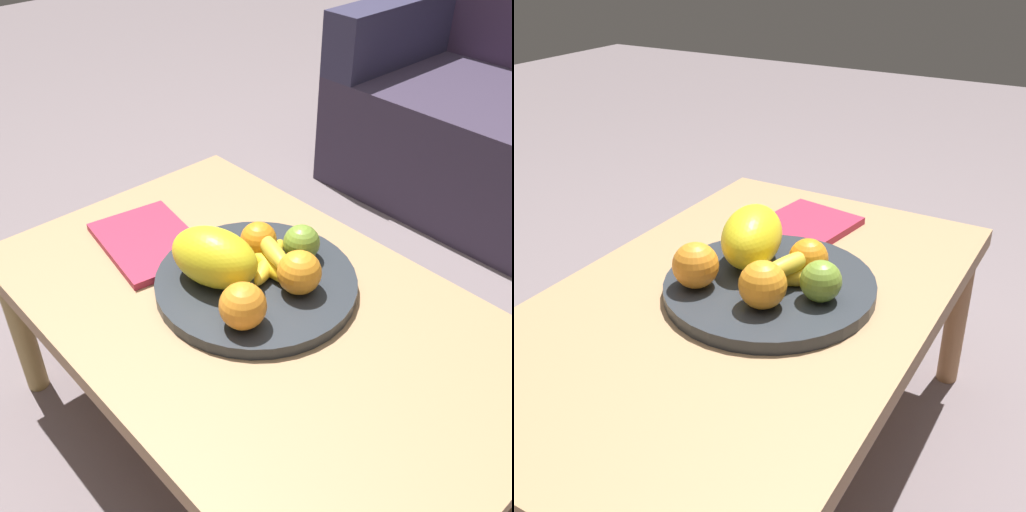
# 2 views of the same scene
# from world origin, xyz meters

# --- Properties ---
(ground_plane) EXTENTS (8.00, 8.00, 0.00)m
(ground_plane) POSITION_xyz_m (0.00, 0.00, 0.00)
(ground_plane) COLOR slate
(coffee_table) EXTENTS (1.04, 0.66, 0.40)m
(coffee_table) POSITION_xyz_m (0.00, 0.00, 0.36)
(coffee_table) COLOR tan
(coffee_table) RESTS_ON ground_plane
(fruit_bowl) EXTENTS (0.39, 0.39, 0.03)m
(fruit_bowl) POSITION_xyz_m (-0.04, 0.04, 0.41)
(fruit_bowl) COLOR #2D3137
(fruit_bowl) RESTS_ON coffee_table
(melon_large_front) EXTENTS (0.20, 0.16, 0.11)m
(melon_large_front) POSITION_xyz_m (-0.08, -0.03, 0.48)
(melon_large_front) COLOR yellow
(melon_large_front) RESTS_ON fruit_bowl
(orange_front) EXTENTS (0.08, 0.08, 0.08)m
(orange_front) POSITION_xyz_m (0.04, 0.07, 0.47)
(orange_front) COLOR orange
(orange_front) RESTS_ON fruit_bowl
(orange_left) EXTENTS (0.07, 0.07, 0.07)m
(orange_left) POSITION_xyz_m (-0.09, 0.09, 0.46)
(orange_left) COLOR orange
(orange_left) RESTS_ON fruit_bowl
(orange_right) EXTENTS (0.08, 0.08, 0.08)m
(orange_right) POSITION_xyz_m (0.04, -0.07, 0.47)
(orange_right) COLOR orange
(orange_right) RESTS_ON fruit_bowl
(apple_front) EXTENTS (0.07, 0.07, 0.07)m
(apple_front) POSITION_xyz_m (-0.02, 0.14, 0.46)
(apple_front) COLOR olive
(apple_front) RESTS_ON fruit_bowl
(banana_bunch) EXTENTS (0.15, 0.15, 0.06)m
(banana_bunch) POSITION_xyz_m (-0.04, 0.07, 0.45)
(banana_bunch) COLOR yellow
(banana_bunch) RESTS_ON fruit_bowl
(magazine) EXTENTS (0.27, 0.22, 0.02)m
(magazine) POSITION_xyz_m (-0.29, -0.04, 0.41)
(magazine) COLOR #B12A46
(magazine) RESTS_ON coffee_table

